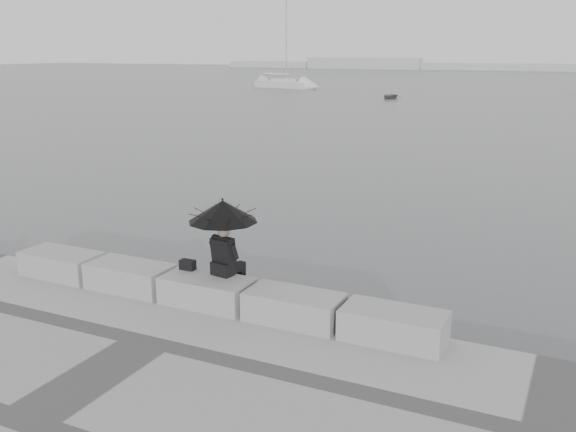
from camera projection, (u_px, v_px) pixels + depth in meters
The scene contains 11 objects.
ground at pixel (221, 321), 11.89m from camera, with size 360.00×360.00×0.00m, color #494C4E.
stone_block_far_left at pixel (62, 264), 12.74m from camera, with size 1.60×0.80×0.50m, color gray.
stone_block_left at pixel (130, 277), 12.02m from camera, with size 1.60×0.80×0.50m, color gray.
stone_block_centre at pixel (207, 291), 11.31m from camera, with size 1.60×0.80×0.50m, color gray.
stone_block_right at pixel (294, 307), 10.60m from camera, with size 1.60×0.80×0.50m, color gray.
stone_block_far_right at pixel (394, 326), 9.89m from camera, with size 1.60×0.80×0.50m, color gray.
seated_person at pixel (223, 219), 11.18m from camera, with size 1.23×1.23×1.39m.
bag at pixel (188, 265), 11.65m from camera, with size 0.28×0.16×0.18m, color black.
distant_landmass at pixel (537, 67), 149.87m from camera, with size 180.00×8.00×2.80m.
sailboat_left at pixel (283, 84), 84.08m from camera, with size 8.60×4.42×12.90m.
dinghy at pixel (390, 96), 65.84m from camera, with size 2.79×1.18×0.47m, color slate.
Camera 1 is at (5.89, -9.40, 4.88)m, focal length 40.00 mm.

